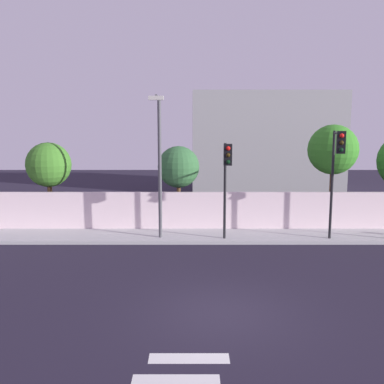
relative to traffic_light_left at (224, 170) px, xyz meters
The scene contains 10 objects.
ground_plane 7.79m from the traffic_light_left, 95.30° to the right, with size 80.00×80.00×0.00m, color #211C2C.
sidewalk 3.45m from the traffic_light_left, 119.38° to the left, with size 36.00×2.40×0.15m, color #ADADAD.
perimeter_wall 3.36m from the traffic_light_left, 104.92° to the left, with size 36.00×0.18×1.80m, color silver.
traffic_light_left is the anchor object (origin of this frame).
traffic_light_center 4.60m from the traffic_light_left, ahead, with size 0.48×1.83×4.79m.
street_lamp_curbside 3.00m from the traffic_light_left, behind, with size 0.60×1.81×6.23m.
roadside_tree_leftmost 9.33m from the traffic_light_left, 158.94° to the left, with size 2.25×2.25×4.33m.
roadside_tree_midleft 3.99m from the traffic_light_left, 122.74° to the left, with size 2.10×2.10×4.15m.
roadside_tree_midright 6.56m from the traffic_light_left, 30.94° to the left, with size 2.50×2.50×5.22m.
low_building_distant 17.02m from the traffic_light_left, 75.29° to the left, with size 11.49×6.00×7.74m, color #989898.
Camera 1 is at (-0.82, -11.39, 5.12)m, focal length 40.60 mm.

